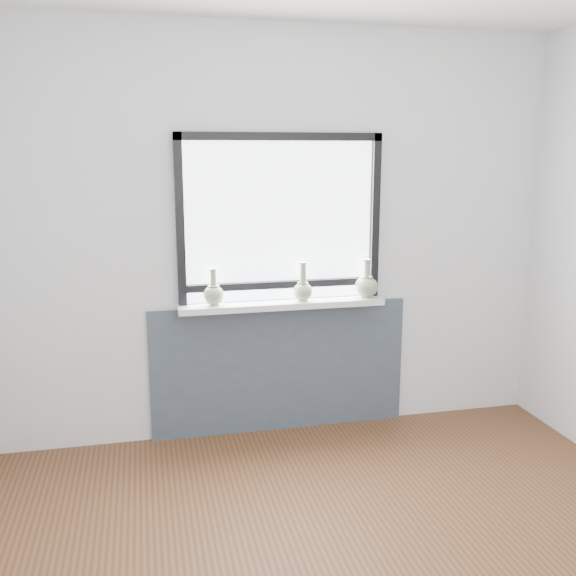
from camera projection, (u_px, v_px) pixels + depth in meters
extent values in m
cube|color=silver|center=(279.00, 237.00, 4.10)|extent=(3.60, 0.02, 2.60)
cube|color=#3F4C58|center=(280.00, 368.00, 4.25)|extent=(1.70, 0.03, 0.86)
cube|color=white|center=(282.00, 304.00, 4.09)|extent=(1.32, 0.18, 0.04)
cube|color=black|center=(180.00, 221.00, 3.89)|extent=(0.05, 0.06, 1.05)
cube|color=black|center=(375.00, 216.00, 4.16)|extent=(0.05, 0.06, 1.05)
cube|color=black|center=(280.00, 136.00, 3.92)|extent=(1.30, 0.06, 0.05)
cube|color=black|center=(281.00, 284.00, 4.11)|extent=(1.20, 0.05, 0.04)
cube|color=white|center=(280.00, 222.00, 4.05)|extent=(1.20, 0.01, 1.00)
cylinder|color=gray|center=(214.00, 304.00, 3.99)|extent=(0.06, 0.06, 0.01)
ellipsoid|color=gray|center=(214.00, 295.00, 3.98)|extent=(0.13, 0.13, 0.12)
cone|color=gray|center=(213.00, 288.00, 3.97)|extent=(0.07, 0.07, 0.03)
cylinder|color=gray|center=(213.00, 279.00, 3.96)|extent=(0.04, 0.04, 0.11)
cylinder|color=gray|center=(213.00, 270.00, 3.94)|extent=(0.05, 0.05, 0.01)
cylinder|color=gray|center=(303.00, 300.00, 4.10)|extent=(0.06, 0.06, 0.01)
ellipsoid|color=gray|center=(303.00, 292.00, 4.09)|extent=(0.13, 0.13, 0.12)
cone|color=gray|center=(303.00, 285.00, 4.08)|extent=(0.07, 0.07, 0.03)
cylinder|color=gray|center=(303.00, 275.00, 4.07)|extent=(0.04, 0.04, 0.14)
cylinder|color=gray|center=(303.00, 263.00, 4.05)|extent=(0.06, 0.06, 0.01)
cylinder|color=gray|center=(366.00, 297.00, 4.20)|extent=(0.07, 0.07, 0.01)
ellipsoid|color=gray|center=(366.00, 287.00, 4.19)|extent=(0.15, 0.15, 0.14)
cone|color=gray|center=(366.00, 279.00, 4.18)|extent=(0.08, 0.08, 0.03)
cylinder|color=gray|center=(367.00, 270.00, 4.16)|extent=(0.04, 0.04, 0.12)
cylinder|color=gray|center=(367.00, 260.00, 4.15)|extent=(0.05, 0.05, 0.01)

